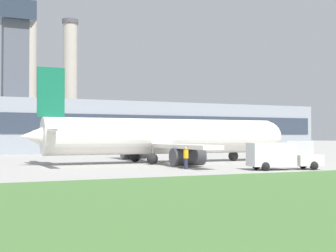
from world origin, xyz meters
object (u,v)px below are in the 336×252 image
(fuel_truck, at_px, (279,156))
(ground_crew_person, at_px, (186,158))
(airplane, at_px, (163,137))
(baggage_truck, at_px, (299,153))
(pushback_tug, at_px, (291,153))

(fuel_truck, distance_m, ground_crew_person, 7.58)
(airplane, relative_size, baggage_truck, 5.55)
(pushback_tug, height_order, fuel_truck, fuel_truck)
(airplane, height_order, ground_crew_person, airplane)
(ground_crew_person, bearing_deg, airplane, 77.84)
(fuel_truck, xyz_separation_m, ground_crew_person, (-6.58, 3.75, -0.13))
(pushback_tug, xyz_separation_m, fuel_truck, (-11.01, -12.22, 0.31))
(airplane, distance_m, pushback_tug, 15.68)
(pushback_tug, relative_size, fuel_truck, 0.56)
(baggage_truck, bearing_deg, pushback_tug, 56.31)
(fuel_truck, height_order, ground_crew_person, fuel_truck)
(baggage_truck, distance_m, fuel_truck, 7.87)
(airplane, relative_size, pushback_tug, 8.15)
(fuel_truck, relative_size, ground_crew_person, 3.39)
(airplane, bearing_deg, baggage_truck, -38.07)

